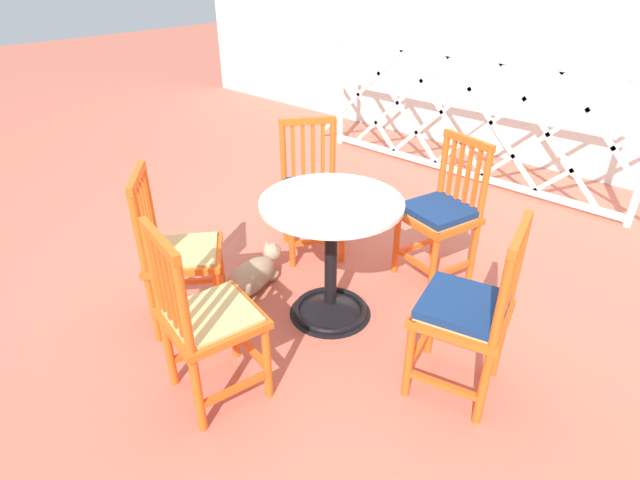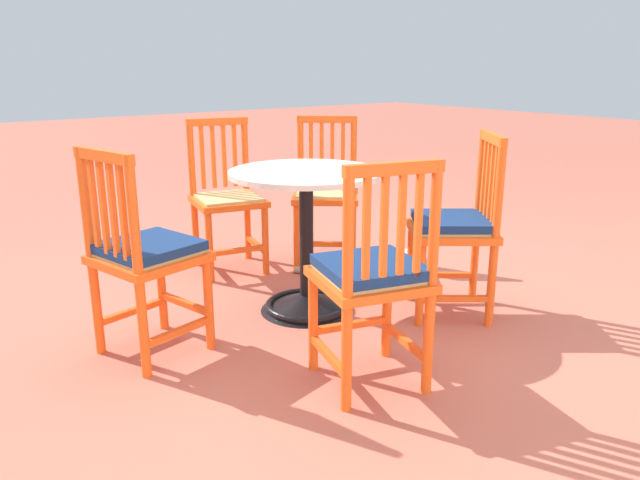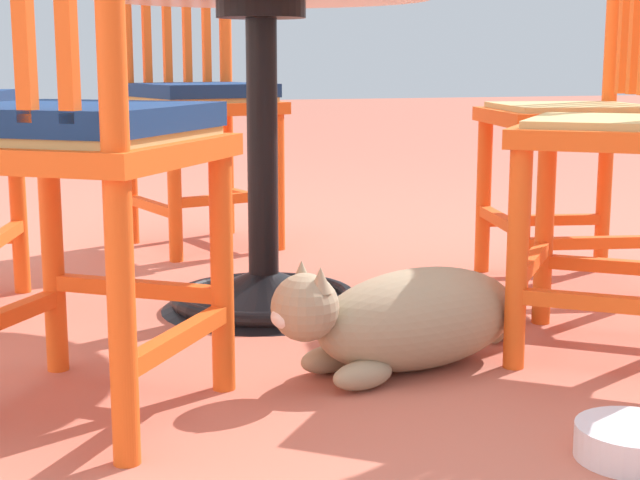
{
  "view_description": "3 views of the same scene",
  "coord_description": "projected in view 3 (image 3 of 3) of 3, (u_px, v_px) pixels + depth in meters",
  "views": [
    {
      "loc": [
        1.62,
        -1.71,
        1.85
      ],
      "look_at": [
        -0.06,
        0.12,
        0.43
      ],
      "focal_mm": 28.34,
      "sensor_mm": 36.0,
      "label": 1
    },
    {
      "loc": [
        1.77,
        2.5,
        1.24
      ],
      "look_at": [
        -0.01,
        0.11,
        0.37
      ],
      "focal_mm": 34.43,
      "sensor_mm": 36.0,
      "label": 2
    },
    {
      "loc": [
        -2.08,
        0.65,
        0.57
      ],
      "look_at": [
        0.05,
        -0.05,
        0.16
      ],
      "focal_mm": 54.42,
      "sensor_mm": 36.0,
      "label": 3
    }
  ],
  "objects": [
    {
      "name": "cafe_table",
      "position": [
        263.0,
        188.0,
        2.22
      ],
      "size": [
        0.76,
        0.76,
        0.73
      ],
      "color": "black",
      "rests_on": "ground_plane"
    },
    {
      "name": "orange_chair_facing_out",
      "position": [
        581.0,
        116.0,
        2.45
      ],
      "size": [
        0.47,
        0.47,
        0.91
      ],
      "color": "#EA5619",
      "rests_on": "ground_plane"
    },
    {
      "name": "tabby_cat",
      "position": [
        403.0,
        321.0,
        1.8
      ],
      "size": [
        0.41,
        0.68,
        0.23
      ],
      "color": "#9E896B",
      "rests_on": "ground_plane"
    },
    {
      "name": "orange_chair_near_fence",
      "position": [
        69.0,
        142.0,
        1.51
      ],
      "size": [
        0.56,
        0.56,
        0.91
      ],
      "color": "#EA5619",
      "rests_on": "ground_plane"
    },
    {
      "name": "ground_plane",
      "position": [
        307.0,
        311.0,
        2.24
      ],
      "size": [
        24.0,
        24.0,
        0.0
      ],
      "primitive_type": "plane",
      "color": "#BC604C"
    },
    {
      "name": "pet_water_bowl",
      "position": [
        634.0,
        442.0,
        1.41
      ],
      "size": [
        0.17,
        0.17,
        0.05
      ],
      "primitive_type": "cylinder",
      "color": "silver",
      "rests_on": "ground_plane"
    },
    {
      "name": "orange_chair_by_planter",
      "position": [
        199.0,
        102.0,
        2.97
      ],
      "size": [
        0.48,
        0.48,
        0.91
      ],
      "color": "#EA5619",
      "rests_on": "ground_plane"
    }
  ]
}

